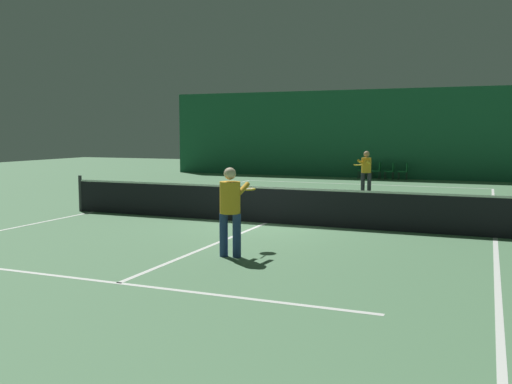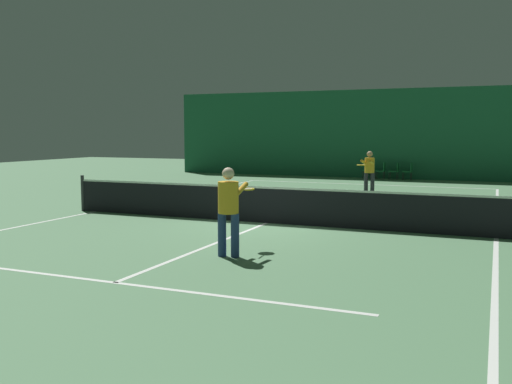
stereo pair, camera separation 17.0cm
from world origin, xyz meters
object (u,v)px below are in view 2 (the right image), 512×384
Objects in this scene: player_near at (229,205)px; tennis_net at (267,204)px; courtside_chair_2 at (395,170)px; player_far at (369,169)px; courtside_chair_0 at (369,169)px; courtside_chair_3 at (409,170)px; courtside_chair_1 at (382,170)px.

tennis_net is at bearing 7.88° from player_near.
player_far is at bearing 1.23° from courtside_chair_2.
player_near is 19.14m from courtside_chair_0.
courtside_chair_2 and courtside_chair_3 have the same top height.
player_near is 1.04× the size of player_far.
courtside_chair_3 is at bearing 90.00° from courtside_chair_0.
player_near is 19.11m from courtside_chair_1.
player_far reaches higher than courtside_chair_3.
tennis_net is 8.21m from player_far.
player_near is 19.11m from courtside_chair_3.
courtside_chair_0 is at bearing 0.21° from player_near.
player_near reaches higher than courtside_chair_0.
courtside_chair_0 is 1.00× the size of courtside_chair_1.
courtside_chair_2 is (-0.15, 6.99, -0.46)m from player_far.
courtside_chair_0 is 1.99m from courtside_chair_3.
courtside_chair_1 and courtside_chair_3 have the same top height.
player_near is at bearing 4.05° from courtside_chair_0.
player_near is (0.82, -3.96, 0.48)m from tennis_net.
player_near is at bearing -1.91° from courtside_chair_3.
courtside_chair_3 is at bearing 84.50° from tennis_net.
player_far is 1.94× the size of courtside_chair_0.
player_far is 1.94× the size of courtside_chair_2.
courtside_chair_2 is (0.66, 0.00, 0.00)m from courtside_chair_1.
courtside_chair_3 is at bearing 90.00° from courtside_chair_1.
courtside_chair_0 and courtside_chair_2 have the same top height.
courtside_chair_1 is 0.66m from courtside_chair_2.
player_near is 2.02× the size of courtside_chair_0.
courtside_chair_1 is 1.32m from courtside_chair_3.
player_far is 7.05m from courtside_chair_1.
tennis_net is 4.07m from player_near.
player_near reaches higher than player_far.
courtside_chair_2 is (-0.03, 19.09, -0.50)m from player_near.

